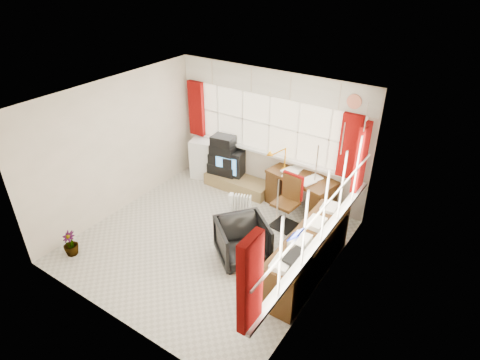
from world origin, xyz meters
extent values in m
plane|color=beige|center=(0.00, 0.00, 0.00)|extent=(4.00, 4.00, 0.00)
plane|color=beige|center=(0.00, 2.00, 1.25)|extent=(4.00, 0.00, 4.00)
plane|color=beige|center=(0.00, -2.00, 1.25)|extent=(4.00, 0.00, 4.00)
plane|color=beige|center=(-2.00, 0.00, 1.25)|extent=(0.00, 4.00, 4.00)
plane|color=beige|center=(2.00, 0.00, 1.25)|extent=(0.00, 4.00, 4.00)
plane|color=white|center=(0.00, 0.00, 2.50)|extent=(4.00, 4.00, 0.00)
plane|color=beige|center=(0.00, 1.98, 1.45)|extent=(3.60, 0.00, 3.60)
cube|color=white|center=(0.00, 1.94, 0.87)|extent=(3.70, 0.12, 0.05)
cube|color=white|center=(-1.20, 1.97, 1.45)|extent=(0.03, 0.02, 1.10)
cube|color=white|center=(-0.60, 1.97, 1.45)|extent=(0.03, 0.02, 1.10)
cube|color=white|center=(0.00, 1.97, 1.45)|extent=(0.03, 0.02, 1.10)
cube|color=white|center=(0.60, 1.97, 1.45)|extent=(0.03, 0.02, 1.10)
cube|color=white|center=(1.20, 1.97, 1.45)|extent=(0.03, 0.02, 1.10)
plane|color=beige|center=(1.98, 0.00, 1.45)|extent=(0.00, 3.60, 3.60)
cube|color=white|center=(1.94, 0.00, 0.87)|extent=(0.12, 3.70, 0.05)
cube|color=white|center=(1.97, -1.20, 1.45)|extent=(0.02, 0.03, 1.10)
cube|color=white|center=(1.97, -0.60, 1.45)|extent=(0.02, 0.03, 1.10)
cube|color=white|center=(1.97, 0.00, 1.45)|extent=(0.02, 0.03, 1.10)
cube|color=white|center=(1.97, 0.60, 1.45)|extent=(0.02, 0.03, 1.10)
cube|color=white|center=(1.97, 1.20, 1.45)|extent=(0.02, 0.03, 1.10)
cube|color=maroon|center=(-1.70, 1.90, 1.46)|extent=(0.35, 0.10, 1.15)
cube|color=maroon|center=(1.60, 1.90, 1.46)|extent=(0.35, 0.10, 1.15)
cube|color=maroon|center=(1.90, 1.60, 1.46)|extent=(0.10, 0.35, 1.15)
cube|color=maroon|center=(1.90, -1.70, 1.46)|extent=(0.10, 0.35, 1.15)
cube|color=silver|center=(0.00, 1.96, 2.25)|extent=(3.95, 0.08, 0.48)
cube|color=silver|center=(1.96, 0.00, 2.25)|extent=(0.08, 3.95, 0.48)
cube|color=#4E2F12|center=(0.85, 1.74, 0.70)|extent=(1.37, 0.87, 0.06)
cube|color=#4E2F12|center=(0.37, 1.84, 0.34)|extent=(0.40, 0.61, 0.67)
cube|color=#4E2F12|center=(1.32, 1.64, 0.34)|extent=(0.40, 0.61, 0.67)
cube|color=white|center=(0.85, 1.74, 0.74)|extent=(0.27, 0.33, 0.02)
cube|color=white|center=(0.85, 1.74, 0.74)|extent=(0.27, 0.33, 0.02)
cube|color=white|center=(0.85, 1.74, 0.75)|extent=(0.27, 0.33, 0.02)
cube|color=white|center=(0.85, 1.74, 0.75)|extent=(0.27, 0.33, 0.02)
cube|color=white|center=(0.85, 1.74, 0.75)|extent=(0.27, 0.33, 0.02)
cylinder|color=orange|center=(0.47, 1.78, 0.74)|extent=(0.11, 0.11, 0.02)
cylinder|color=orange|center=(0.47, 1.78, 0.95)|extent=(0.03, 0.03, 0.42)
cone|color=orange|center=(0.47, 1.78, 1.11)|extent=(0.19, 0.16, 0.17)
cube|color=black|center=(0.87, 1.10, 0.02)|extent=(0.46, 0.46, 0.04)
cylinder|color=silver|center=(0.87, 1.10, 0.24)|extent=(0.05, 0.05, 0.48)
cube|color=#4E2F12|center=(0.87, 1.10, 0.48)|extent=(0.44, 0.43, 0.05)
cube|color=#4E2F12|center=(0.89, 1.30, 0.73)|extent=(0.37, 0.09, 0.46)
cube|color=maroon|center=(0.89, 1.30, 0.75)|extent=(0.41, 0.10, 0.48)
imported|color=black|center=(0.73, -0.05, 0.35)|extent=(1.08, 1.07, 0.71)
cube|color=white|center=(0.12, 0.83, 0.04)|extent=(0.38, 0.26, 0.07)
cube|color=white|center=(-0.03, 0.77, 0.30)|extent=(0.06, 0.11, 0.46)
cube|color=white|center=(0.02, 0.79, 0.30)|extent=(0.06, 0.11, 0.46)
cube|color=white|center=(0.07, 0.81, 0.30)|extent=(0.06, 0.11, 0.46)
cube|color=white|center=(0.12, 0.83, 0.30)|extent=(0.06, 0.11, 0.46)
cube|color=white|center=(0.17, 0.85, 0.30)|extent=(0.06, 0.11, 0.46)
cube|color=white|center=(0.22, 0.87, 0.30)|extent=(0.06, 0.11, 0.46)
cube|color=white|center=(0.28, 0.88, 0.30)|extent=(0.06, 0.11, 0.46)
cube|color=#4E2F12|center=(1.73, 0.20, 0.38)|extent=(0.50, 2.00, 0.75)
cube|color=white|center=(1.70, -0.60, 0.80)|extent=(0.24, 0.32, 0.10)
cube|color=white|center=(1.70, -0.07, 0.80)|extent=(0.24, 0.32, 0.10)
cube|color=white|center=(1.70, 0.47, 0.80)|extent=(0.24, 0.32, 0.10)
cube|color=white|center=(1.70, 1.00, 0.80)|extent=(0.24, 0.32, 0.10)
cube|color=black|center=(1.83, -0.45, 0.81)|extent=(0.34, 0.40, 0.12)
cube|color=olive|center=(-0.55, 1.72, 0.12)|extent=(1.40, 0.50, 0.25)
cube|color=black|center=(-0.81, 1.88, 0.51)|extent=(0.67, 0.63, 0.53)
cube|color=#4F99E0|center=(-0.76, 1.61, 0.51)|extent=(0.44, 0.10, 0.36)
cube|color=black|center=(-0.93, 1.76, 0.36)|extent=(0.65, 0.46, 0.22)
cube|color=black|center=(-0.93, 1.76, 0.58)|extent=(0.60, 0.43, 0.21)
cube|color=black|center=(-0.93, 1.76, 0.79)|extent=(0.54, 0.40, 0.20)
cube|color=black|center=(-0.93, 1.76, 0.98)|extent=(0.49, 0.38, 0.19)
cube|color=white|center=(-1.47, 1.80, 0.43)|extent=(0.62, 0.62, 0.86)
cube|color=silver|center=(-1.18, 1.62, 0.55)|extent=(0.02, 0.02, 0.45)
imported|color=silver|center=(0.23, 0.88, 0.14)|extent=(0.13, 0.13, 0.28)
imported|color=#8ED5D1|center=(-0.60, 1.56, 0.09)|extent=(0.12, 0.12, 0.18)
imported|color=black|center=(-1.65, -1.49, 0.22)|extent=(0.24, 0.24, 0.43)
camera|label=1|loc=(3.44, -4.20, 4.35)|focal=30.00mm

